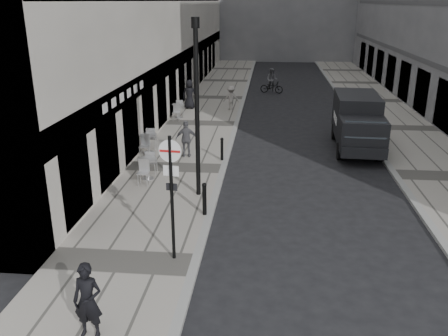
% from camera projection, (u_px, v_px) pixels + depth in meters
% --- Properties ---
extents(ground, '(120.00, 120.00, 0.00)m').
position_uv_depth(ground, '(175.00, 336.00, 10.05)').
color(ground, black).
rests_on(ground, ground).
extents(sidewalk, '(4.00, 60.00, 0.12)m').
position_uv_depth(sidewalk, '(201.00, 124.00, 27.10)').
color(sidewalk, gray).
rests_on(sidewalk, ground).
extents(far_sidewalk, '(4.00, 60.00, 0.12)m').
position_uv_depth(far_sidewalk, '(399.00, 129.00, 26.10)').
color(far_sidewalk, gray).
rests_on(far_sidewalk, ground).
extents(walking_man, '(0.63, 0.43, 1.68)m').
position_uv_depth(walking_man, '(88.00, 301.00, 9.62)').
color(walking_man, black).
rests_on(walking_man, sidewalk).
extents(sign_post, '(0.59, 0.13, 3.44)m').
position_uv_depth(sign_post, '(171.00, 182.00, 12.14)').
color(sign_post, black).
rests_on(sign_post, sidewalk).
extents(lamppost, '(0.27, 0.27, 6.11)m').
position_uv_depth(lamppost, '(197.00, 101.00, 15.98)').
color(lamppost, black).
rests_on(lamppost, sidewalk).
extents(bollard_near, '(0.14, 0.14, 1.03)m').
position_uv_depth(bollard_near, '(204.00, 200.00, 15.32)').
color(bollard_near, black).
rests_on(bollard_near, sidewalk).
extents(bollard_far, '(0.13, 0.13, 0.95)m').
position_uv_depth(bollard_far, '(222.00, 150.00, 20.62)').
color(bollard_far, black).
rests_on(bollard_far, sidewalk).
extents(panel_van, '(2.20, 5.40, 2.50)m').
position_uv_depth(panel_van, '(357.00, 120.00, 22.33)').
color(panel_van, black).
rests_on(panel_van, ground).
extents(cyclist, '(1.85, 1.02, 1.89)m').
position_uv_depth(cyclist, '(272.00, 83.00, 36.20)').
color(cyclist, black).
rests_on(cyclist, ground).
extents(pedestrian_a, '(1.00, 0.51, 1.64)m').
position_uv_depth(pedestrian_a, '(186.00, 139.00, 20.96)').
color(pedestrian_a, '#56565B').
rests_on(pedestrian_a, sidewalk).
extents(pedestrian_b, '(1.06, 0.71, 1.52)m').
position_uv_depth(pedestrian_b, '(231.00, 98.00, 30.11)').
color(pedestrian_b, '#9A948E').
rests_on(pedestrian_b, sidewalk).
extents(pedestrian_c, '(0.97, 0.70, 1.86)m').
position_uv_depth(pedestrian_c, '(189.00, 94.00, 30.39)').
color(pedestrian_c, black).
rests_on(pedestrian_c, sidewalk).
extents(cafe_table_near, '(0.75, 1.70, 0.97)m').
position_uv_depth(cafe_table_near, '(148.00, 167.00, 18.41)').
color(cafe_table_near, silver).
rests_on(cafe_table_near, sidewalk).
extents(cafe_table_mid, '(0.80, 1.80, 1.03)m').
position_uv_depth(cafe_table_mid, '(148.00, 142.00, 21.58)').
color(cafe_table_mid, silver).
rests_on(cafe_table_mid, sidewalk).
extents(cafe_table_far, '(0.76, 1.71, 0.98)m').
position_uv_depth(cafe_table_far, '(178.00, 110.00, 28.05)').
color(cafe_table_far, silver).
rests_on(cafe_table_far, sidewalk).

